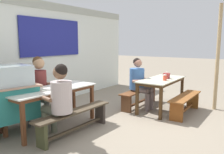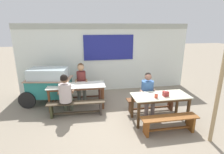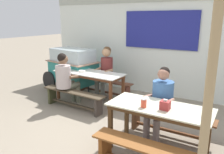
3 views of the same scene
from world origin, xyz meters
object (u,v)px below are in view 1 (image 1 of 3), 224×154
Objects in this scene: dining_table_far at (52,92)px; soup_bowl at (48,89)px; dining_table_near at (162,82)px; condiment_jar at (165,78)px; bench_near_front at (185,102)px; bench_far_front at (75,118)px; bench_far_back at (35,108)px; person_right_near_table at (139,80)px; bench_near_back at (139,95)px; person_center_facing at (41,84)px; person_left_back_turned at (59,97)px; tissue_box at (166,76)px; wooden_support_post at (218,58)px.

dining_table_far is 10.78× the size of soup_bowl.
dining_table_near is 0.28m from condiment_jar.
bench_near_front is 0.71m from condiment_jar.
dining_table_near is 0.93× the size of bench_far_front.
bench_far_back is 1.42× the size of person_right_near_table.
soup_bowl is (-2.38, 1.19, 0.10)m from dining_table_near.
dining_table_near is 0.70m from bench_near_back.
dining_table_far is 2.90m from bench_near_front.
person_center_facing reaches higher than condiment_jar.
bench_near_back is at bearing -3.77° from person_left_back_turned.
soup_bowl is at bearing -118.29° from person_center_facing.
soup_bowl reaches higher than dining_table_far.
tissue_box is 0.92× the size of soup_bowl.
bench_far_front is 2.56m from bench_near_front.
bench_far_front is 1.08× the size of bench_near_back.
bench_far_back is at bearing 140.25° from dining_table_near.
tissue_box is at bearing -17.35° from person_left_back_turned.
soup_bowl reaches higher than bench_far_front.
bench_near_back is 2.56m from person_left_back_turned.
bench_far_back and bench_near_back have the same top height.
person_right_near_table is at bearing -4.29° from bench_far_front.
dining_table_near is 9.19× the size of soup_bowl.
bench_far_back is at bearing 135.45° from condiment_jar.
person_center_facing is at bearing 61.71° from soup_bowl.
person_center_facing is (0.17, 1.09, 0.47)m from bench_far_front.
condiment_jar is at bearing -165.76° from tissue_box.
tissue_box is at bearing -17.65° from bench_far_front.
wooden_support_post reaches higher than bench_near_front.
condiment_jar reaches higher than bench_far_front.
bench_far_back is 11.42× the size of tissue_box.
person_right_near_table reaches higher than bench_near_front.
dining_table_far is 0.59m from person_left_back_turned.
bench_far_front is 0.66× the size of wooden_support_post.
tissue_box is (0.10, -0.65, 0.53)m from bench_near_back.
bench_far_front is 2.52m from tissue_box.
bench_near_front is 1.18m from person_right_near_table.
bench_near_front is 0.57× the size of wooden_support_post.
person_right_near_table is at bearing -16.73° from soup_bowl.
person_center_facing reaches higher than bench_near_back.
tissue_box is at bearing -80.89° from bench_near_back.
bench_far_back is at bearing 132.37° from bench_near_front.
person_center_facing is at bearing 73.48° from dining_table_far.
person_right_near_table is at bearing -32.68° from bench_far_back.
person_center_facing is 8.65× the size of tissue_box.
bench_near_front is 1.15× the size of person_right_near_table.
soup_bowl is at bearing 153.51° from dining_table_near.
dining_table_near is at bearing 89.72° from bench_near_front.
soup_bowl is 3.90m from wooden_support_post.
tissue_box is 1.26m from wooden_support_post.
bench_far_front is at bearing 175.71° from person_right_near_table.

